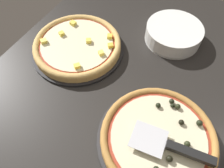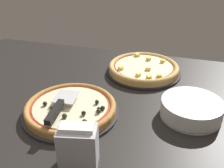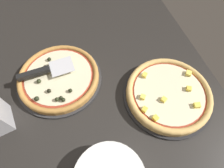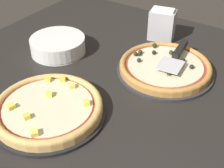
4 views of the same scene
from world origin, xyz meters
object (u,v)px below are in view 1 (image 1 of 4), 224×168
Objects in this scene: pizza_front at (158,138)px; plate_stack at (173,34)px; pizza_back at (77,45)px; serving_spatula at (180,149)px.

pizza_front is 1.53× the size of plate_stack.
pizza_front is 1.00× the size of pizza_back.
pizza_front is 43.72cm from plate_stack.
plate_stack reaches higher than pizza_front.
pizza_back is 51.60cm from serving_spatula.
pizza_front reaches higher than pizza_back.
serving_spatula reaches higher than plate_stack.
plate_stack is (44.32, 16.43, -2.77)cm from serving_spatula.
pizza_back is at bearing 126.88° from plate_stack.
pizza_front is 7.15cm from serving_spatula.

